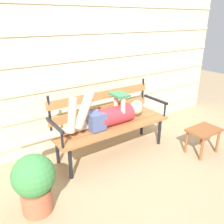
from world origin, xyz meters
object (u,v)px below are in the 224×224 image
object	(u,v)px
reclining_person	(105,116)
potted_plant	(34,182)
park_bench	(109,119)
footstool	(203,134)

from	to	relation	value
reclining_person	potted_plant	distance (m)	1.22
park_bench	footstool	xyz separation A→B (m)	(1.03, -0.78, -0.19)
park_bench	reclining_person	size ratio (longest dim) A/B	0.97
footstool	reclining_person	bearing A→B (deg)	148.11
reclining_person	footstool	world-z (taller)	reclining_person
footstool	potted_plant	distance (m)	2.24
potted_plant	reclining_person	bearing A→B (deg)	22.71
reclining_person	potted_plant	world-z (taller)	reclining_person
reclining_person	potted_plant	size ratio (longest dim) A/B	2.77
park_bench	reclining_person	bearing A→B (deg)	-144.74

